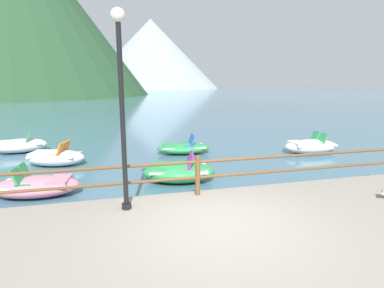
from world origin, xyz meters
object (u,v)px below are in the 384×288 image
lamp_post (121,93)px  pedal_boat_0 (183,148)px  pedal_boat_1 (179,171)px  pedal_boat_4 (20,145)px  pedal_boat_5 (36,186)px  pedal_boat_2 (311,146)px  pedal_boat_3 (55,157)px

lamp_post → pedal_boat_0: bearing=67.2°
lamp_post → pedal_boat_1: size_ratio=1.65×
lamp_post → pedal_boat_4: (-4.22, 8.21, -2.51)m
lamp_post → pedal_boat_4: lamp_post is taller
pedal_boat_4 → pedal_boat_5: (1.92, -5.80, -0.03)m
lamp_post → pedal_boat_5: 4.19m
pedal_boat_0 → pedal_boat_2: 5.50m
pedal_boat_5 → lamp_post: bearing=-46.4°
lamp_post → pedal_boat_5: bearing=133.6°
pedal_boat_1 → pedal_boat_4: pedal_boat_1 is taller
pedal_boat_2 → pedal_boat_0: bearing=167.5°
pedal_boat_4 → pedal_boat_0: bearing=-16.2°
pedal_boat_1 → pedal_boat_4: size_ratio=1.03×
pedal_boat_1 → pedal_boat_5: bearing=-176.4°
pedal_boat_2 → pedal_boat_4: (-12.21, 3.17, 0.01)m
pedal_boat_0 → pedal_boat_2: bearing=-12.5°
pedal_boat_5 → pedal_boat_3: bearing=91.1°
pedal_boat_2 → pedal_boat_3: bearing=177.1°
lamp_post → pedal_boat_0: lamp_post is taller
pedal_boat_1 → pedal_boat_2: 6.75m
pedal_boat_4 → pedal_boat_3: bearing=-54.9°
lamp_post → pedal_boat_0: (2.62, 6.23, -2.57)m
lamp_post → pedal_boat_3: (-2.36, 5.56, -2.51)m
lamp_post → pedal_boat_1: lamp_post is taller
pedal_boat_1 → pedal_boat_2: bearing=20.7°
pedal_boat_0 → pedal_boat_2: size_ratio=0.98×
pedal_boat_0 → pedal_boat_3: size_ratio=1.00×
pedal_boat_4 → pedal_boat_5: bearing=-71.7°
pedal_boat_1 → pedal_boat_3: pedal_boat_1 is taller
pedal_boat_1 → pedal_boat_3: (-4.04, 2.91, -0.01)m
pedal_boat_2 → pedal_boat_3: size_ratio=1.02×
lamp_post → pedal_boat_5: lamp_post is taller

